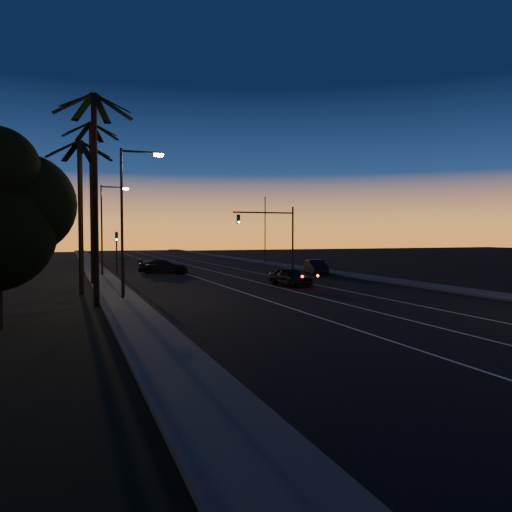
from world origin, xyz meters
name	(u,v)px	position (x,y,z in m)	size (l,w,h in m)	color
road	(242,280)	(0.00, 30.00, 0.01)	(20.00, 170.00, 0.01)	black
sidewalk_left	(107,284)	(-11.20, 30.00, 0.08)	(2.40, 170.00, 0.16)	#323230
sidewalk_right	(354,275)	(11.20, 30.00, 0.08)	(2.40, 170.00, 0.16)	#323230
lane_stripe_left	(208,281)	(-3.00, 30.00, 0.02)	(0.12, 160.00, 0.01)	silver
lane_stripe_mid	(247,280)	(0.50, 30.00, 0.02)	(0.12, 160.00, 0.01)	silver
lane_stripe_right	(284,278)	(4.00, 30.00, 0.02)	(0.12, 160.00, 0.01)	silver
palm_near	(95,176)	(-12.60, 18.00, 7.07)	(4.25, 4.16, 11.53)	black
palm_mid	(80,199)	(-13.20, 24.00, 6.25)	(4.25, 4.16, 10.03)	black
palm_far	(92,186)	(-12.20, 30.00, 7.61)	(4.25, 4.16, 12.53)	black
streetlight_left_near	(127,211)	(-10.70, 20.00, 5.32)	(2.55, 0.26, 9.00)	black
streetlight_left_far	(105,222)	(-10.69, 38.00, 5.06)	(2.55, 0.26, 8.50)	black
street_sign	(124,271)	(-10.80, 21.00, 1.66)	(0.70, 0.06, 2.60)	black
signal_mast	(273,227)	(7.14, 39.99, 4.78)	(7.10, 0.41, 7.00)	black
signal_post	(117,245)	(-9.50, 39.98, 2.89)	(0.28, 0.37, 4.20)	black
far_pole_left	(93,230)	(-11.00, 55.00, 4.50)	(0.14, 0.14, 9.00)	black
far_pole_right	(265,230)	(11.00, 52.00, 4.50)	(0.14, 0.14, 9.00)	black
lead_car	(290,277)	(1.81, 23.97, 0.71)	(2.43, 4.79, 1.40)	black
right_car	(316,267)	(8.74, 32.97, 0.72)	(2.45, 4.52, 1.41)	black
cross_car	(164,266)	(-5.03, 39.33, 0.74)	(5.40, 3.42, 1.46)	black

